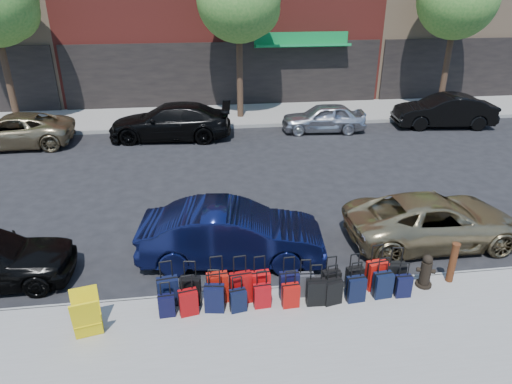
{
  "coord_description": "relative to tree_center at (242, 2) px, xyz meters",
  "views": [
    {
      "loc": [
        -1.67,
        -12.59,
        6.31
      ],
      "look_at": [
        -0.19,
        -1.5,
        1.1
      ],
      "focal_mm": 32.0,
      "sensor_mm": 36.0,
      "label": 1
    }
  ],
  "objects": [
    {
      "name": "sidewalk_far",
      "position": [
        -0.64,
        0.5,
        -5.34
      ],
      "size": [
        60.0,
        4.0,
        0.15
      ],
      "primitive_type": "cube",
      "color": "gray",
      "rests_on": "ground"
    },
    {
      "name": "suitcase_front_7",
      "position": [
        0.34,
        -14.35,
        -4.98
      ],
      "size": [
        0.39,
        0.24,
        0.9
      ],
      "rotation": [
        0.0,
        0.0,
        0.09
      ],
      "color": "black",
      "rests_on": "sidewalk_near"
    },
    {
      "name": "suitcase_back_1",
      "position": [
        -2.69,
        -14.61,
        -4.98
      ],
      "size": [
        0.41,
        0.28,
        0.89
      ],
      "rotation": [
        0.0,
        0.0,
        0.19
      ],
      "color": "maroon",
      "rests_on": "sidewalk_near"
    },
    {
      "name": "tree_right",
      "position": [
        10.5,
        0.0,
        0.0
      ],
      "size": [
        3.8,
        3.8,
        7.27
      ],
      "color": "black",
      "rests_on": "sidewalk_far"
    },
    {
      "name": "suitcase_front_8",
      "position": [
        0.89,
        -14.25,
        -4.99
      ],
      "size": [
        0.38,
        0.25,
        0.87
      ],
      "rotation": [
        0.0,
        0.0,
        0.15
      ],
      "color": "black",
      "rests_on": "sidewalk_near"
    },
    {
      "name": "suitcase_front_6",
      "position": [
        -0.22,
        -14.32,
        -4.99
      ],
      "size": [
        0.37,
        0.22,
        0.86
      ],
      "rotation": [
        0.0,
        0.0,
        -0.08
      ],
      "color": "#333337",
      "rests_on": "sidewalk_near"
    },
    {
      "name": "sidewalk_near",
      "position": [
        -0.64,
        -16.0,
        -5.34
      ],
      "size": [
        60.0,
        4.0,
        0.15
      ],
      "primitive_type": "cube",
      "color": "gray",
      "rests_on": "ground"
    },
    {
      "name": "suitcase_front_1",
      "position": [
        -2.64,
        -14.27,
        -4.95
      ],
      "size": [
        0.44,
        0.29,
        1.0
      ],
      "rotation": [
        0.0,
        0.0,
        -0.15
      ],
      "color": "black",
      "rests_on": "sidewalk_near"
    },
    {
      "name": "suitcase_back_4",
      "position": [
        -1.18,
        -14.57,
        -5.0
      ],
      "size": [
        0.36,
        0.23,
        0.83
      ],
      "rotation": [
        0.0,
        0.0,
        0.07
      ],
      "color": "maroon",
      "rests_on": "sidewalk_near"
    },
    {
      "name": "suitcase_back_0",
      "position": [
        -3.12,
        -14.6,
        -5.02
      ],
      "size": [
        0.33,
        0.21,
        0.77
      ],
      "rotation": [
        0.0,
        0.0,
        0.06
      ],
      "color": "black",
      "rests_on": "sidewalk_near"
    },
    {
      "name": "suitcase_back_3",
      "position": [
        -1.69,
        -14.64,
        -5.01
      ],
      "size": [
        0.36,
        0.25,
        0.79
      ],
      "rotation": [
        0.0,
        0.0,
        0.17
      ],
      "color": "black",
      "rests_on": "sidewalk_near"
    },
    {
      "name": "suitcase_front_3",
      "position": [
        -1.6,
        -14.35,
        -4.92
      ],
      "size": [
        0.47,
        0.3,
        1.08
      ],
      "rotation": [
        0.0,
        0.0,
        0.12
      ],
      "color": "maroon",
      "rests_on": "sidewalk_near"
    },
    {
      "name": "suitcase_front_9",
      "position": [
        1.38,
        -14.28,
        -4.93
      ],
      "size": [
        0.47,
        0.3,
        1.06
      ],
      "rotation": [
        0.0,
        0.0,
        0.15
      ],
      "color": "#B1120B",
      "rests_on": "sidewalk_near"
    },
    {
      "name": "suitcase_front_2",
      "position": [
        -2.08,
        -14.27,
        -4.93
      ],
      "size": [
        0.46,
        0.28,
        1.06
      ],
      "rotation": [
        0.0,
        0.0,
        0.08
      ],
      "color": "#9C130A",
      "rests_on": "sidewalk_near"
    },
    {
      "name": "car_far_1",
      "position": [
        -3.45,
        -2.63,
        -4.65
      ],
      "size": [
        5.4,
        2.61,
        1.52
      ],
      "primitive_type": "imported",
      "rotation": [
        0.0,
        0.0,
        -1.67
      ],
      "color": "black",
      "rests_on": "ground"
    },
    {
      "name": "tree_center",
      "position": [
        0.0,
        0.0,
        0.0
      ],
      "size": [
        3.8,
        3.8,
        7.27
      ],
      "color": "black",
      "rests_on": "sidewalk_far"
    },
    {
      "name": "car_far_0",
      "position": [
        -9.89,
        -2.85,
        -4.74
      ],
      "size": [
        4.87,
        2.33,
        1.34
      ],
      "primitive_type": "imported",
      "rotation": [
        0.0,
        0.0,
        -1.55
      ],
      "color": "#917D58",
      "rests_on": "ground"
    },
    {
      "name": "suitcase_back_10",
      "position": [
        1.84,
        -14.63,
        -5.01
      ],
      "size": [
        0.34,
        0.2,
        0.8
      ],
      "rotation": [
        0.0,
        0.0,
        -0.01
      ],
      "color": "black",
      "rests_on": "sidewalk_near"
    },
    {
      "name": "suitcase_back_2",
      "position": [
        -2.16,
        -14.57,
        -4.97
      ],
      "size": [
        0.43,
        0.29,
        0.95
      ],
      "rotation": [
        0.0,
        0.0,
        -0.16
      ],
      "color": "black",
      "rests_on": "sidewalk_near"
    },
    {
      "name": "display_rack",
      "position": [
        -4.57,
        -14.95,
        -4.81
      ],
      "size": [
        0.61,
        0.65,
        0.91
      ],
      "rotation": [
        0.0,
        0.0,
        0.21
      ],
      "color": "yellow",
      "rests_on": "sidewalk_near"
    },
    {
      "name": "suitcase_back_5",
      "position": [
        -0.6,
        -14.64,
        -5.0
      ],
      "size": [
        0.36,
        0.22,
        0.84
      ],
      "rotation": [
        0.0,
        0.0,
        0.06
      ],
      "color": "#9F0E0A",
      "rests_on": "sidewalk_near"
    },
    {
      "name": "car_far_3",
      "position": [
        9.18,
        -2.54,
        -4.66
      ],
      "size": [
        4.71,
        2.1,
        1.5
      ],
      "primitive_type": "imported",
      "rotation": [
        0.0,
        0.0,
        -1.68
      ],
      "color": "black",
      "rests_on": "ground"
    },
    {
      "name": "car_far_2",
      "position": [
        3.39,
        -2.51,
        -4.77
      ],
      "size": [
        3.87,
        1.82,
        1.28
      ],
      "primitive_type": "imported",
      "rotation": [
        0.0,
        0.0,
        -1.65
      ],
      "color": "silver",
      "rests_on": "ground"
    },
    {
      "name": "suitcase_front_10",
      "position": [
        1.79,
        -14.31,
        -4.96
      ],
      "size": [
        0.44,
        0.28,
        0.98
      ],
      "rotation": [
        0.0,
        0.0,
        -0.16
      ],
      "color": "black",
      "rests_on": "sidewalk_near"
    },
    {
      "name": "suitcase_front_0",
      "position": [
        -3.1,
        -14.25,
        -4.94
      ],
      "size": [
        0.45,
        0.29,
        1.03
      ],
      "rotation": [
        0.0,
        0.0,
        0.14
      ],
      "color": "black",
      "rests_on": "sidewalk_near"
    },
    {
      "name": "car_near_2",
      "position": [
        3.67,
        -12.35,
        -4.78
      ],
      "size": [
        4.58,
        2.12,
        1.27
      ],
      "primitive_type": "imported",
      "rotation": [
        0.0,
        0.0,
        1.57
      ],
      "color": "#9C895F",
      "rests_on": "ground"
    },
    {
      "name": "curb_far",
      "position": [
        -0.64,
        -1.52,
        -5.34
      ],
      "size": [
        60.0,
        0.08,
        0.15
      ],
      "primitive_type": "cube",
      "color": "gray",
      "rests_on": "ground"
    },
    {
      "name": "suitcase_front_4",
      "position": [
        -1.18,
        -14.26,
        -4.95
      ],
      "size": [
        0.43,
        0.26,
        0.98
      ],
      "rotation": [
        0.0,
        0.0,
        0.09
      ],
      "color": "#B30B0C",
      "rests_on": "sidewalk_near"
    },
    {
      "name": "suitcase_back_9",
      "position": [
        1.4,
        -14.59,
        -4.97
      ],
      "size": [
        0.41,
        0.26,
        0.93
      ],
      "rotation": [
        0.0,
        0.0,
        0.09
      ],
      "color": "black",
      "rests_on": "sidewalk_near"
    },
    {
      "name": "ground",
      "position": [
        -0.64,
        -9.5,
        -5.41
      ],
      "size": [
        120.0,
        120.0,
        0.0
      ],
      "primitive_type": "plane",
      "color": "black",
      "rests_on": "ground"
    },
    {
      "name": "suitcase_back_6",
      "position": [
        -0.07,
        -14.64,
        -4.97
      ],
      "size": [
        0.4,
        0.25,
        0.93
      ],
      "rotation": [
        0.0,
        0.0,
        -0.06
      ],
      "color": "black",
      "rests_on": "sidewalk_near"
    },
    {
      "name": "suitcase_back_8",
      "position": [
        0.79,
        -14.64,
        -4.98
      ],
      "size": [
        0.4,
        0.25,
        0.91
      ],
      "rotation": [
        0.0,
        0.0,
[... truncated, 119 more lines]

